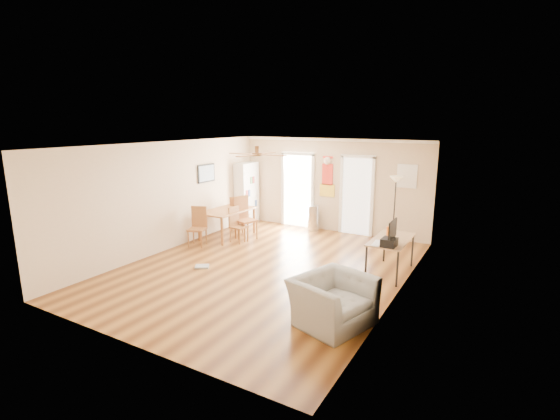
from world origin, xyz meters
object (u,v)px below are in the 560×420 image
Objects in this scene: dining_chair_right_b at (239,225)px; dining_chair_near at (197,227)px; printer at (389,242)px; computer_desk at (390,256)px; dining_chair_far at (240,214)px; dining_table at (228,223)px; dining_chair_right_a at (246,218)px; trash_can at (313,218)px; torchiere_lamp at (394,210)px; wastebasket_b at (305,292)px; wastebasket_a at (311,285)px; bookshelf at (247,193)px; armchair at (333,301)px.

dining_chair_right_b is 0.93× the size of dining_chair_near.
computer_desk is at bearing 101.06° from printer.
dining_table is at bearing 88.11° from dining_chair_far.
dining_chair_right_a is at bearing 38.04° from dining_chair_near.
trash_can is at bearing 141.30° from computer_desk.
torchiere_lamp is 5.86× the size of wastebasket_b.
wastebasket_a is (3.65, -1.10, -0.35)m from dining_chair_near.
trash_can is at bearing 45.09° from dining_table.
bookshelf is at bearing 154.36° from printer.
printer is at bearing 9.50° from armchair.
dining_chair_right_a is at bearing 5.83° from dining_chair_right_b.
bookshelf reaches higher than trash_can.
torchiere_lamp is at bearing -15.67° from bookshelf.
wastebasket_b is at bearing -66.63° from trash_can.
bookshelf is 1.62× the size of armchair.
bookshelf reaches higher than armchair.
computer_desk is (4.51, -0.49, -0.01)m from dining_table.
computer_desk is 5.12× the size of wastebasket_a.
dining_table is 1.33× the size of dining_chair_right_a.
dining_table is 0.61m from dining_chair_right_b.
dining_table is 0.59m from dining_chair_right_a.
dining_chair_right_b reaches higher than wastebasket_a.
dining_chair_right_b reaches higher than printer.
bookshelf is 5.68m from wastebasket_b.
wastebasket_b reaches higher than wastebasket_a.
dining_chair_near is (-0.70, -1.12, -0.07)m from dining_chair_right_a.
computer_desk reaches higher than wastebasket_b.
dining_chair_near reaches higher than wastebasket_a.
bookshelf is 1.90× the size of dining_chair_near.
bookshelf reaches higher than dining_chair_right_a.
dining_chair_right_a is 4.88m from armchair.
printer is 0.27× the size of armchair.
wastebasket_a is at bearing 99.29° from wastebasket_b.
dining_table is 4.53m from computer_desk.
printer is at bearing -12.48° from dining_table.
armchair is (3.75, -3.12, -0.19)m from dining_chair_right_a.
bookshelf reaches higher than dining_chair_far.
dining_chair_right_b is 3.52m from wastebasket_a.
wastebasket_a is at bearing -36.71° from dining_chair_near.
dining_chair_right_b is at bearing 176.49° from computer_desk.
bookshelf is at bearing 136.90° from wastebasket_a.
armchair is at bearing -48.25° from wastebasket_a.
armchair is (0.74, -0.54, 0.22)m from wastebasket_b.
wastebasket_b is at bearing -62.90° from bookshelf.
dining_chair_right_a is 0.84m from dining_chair_far.
bookshelf is at bearing 52.17° from dining_chair_right_a.
dining_table is at bearing 72.74° from armchair.
dining_chair_far is 4.21m from torchiere_lamp.
printer reaches higher than computer_desk.
dining_chair_right_a is 4.00m from computer_desk.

